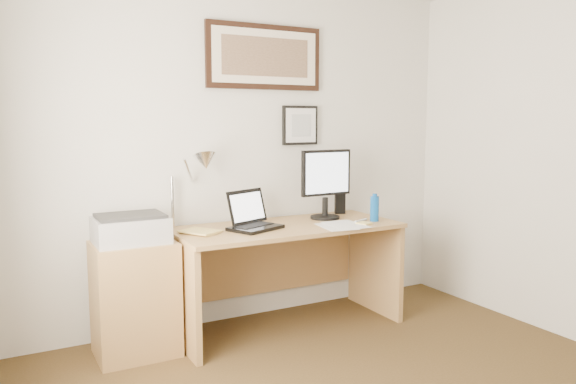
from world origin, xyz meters
TOP-DOWN VIEW (x-y plane):
  - wall_back at (0.00, 2.00)m, footprint 3.50×0.02m
  - side_cabinet at (-0.92, 1.68)m, footprint 0.50×0.40m
  - water_bottle at (0.80, 1.47)m, footprint 0.06×0.06m
  - bottle_cap at (0.80, 1.47)m, footprint 0.03×0.03m
  - speaker at (0.77, 1.88)m, footprint 0.10×0.10m
  - paper_sheet_a at (0.43, 1.42)m, footprint 0.26×0.33m
  - paper_sheet_b at (0.52, 1.44)m, footprint 0.25×0.34m
  - sticky_pad at (0.66, 1.41)m, footprint 0.11×0.11m
  - marker_pen at (0.70, 1.50)m, footprint 0.14×0.06m
  - book at (-0.56, 1.61)m, footprint 0.28×0.30m
  - desk at (0.15, 1.72)m, footprint 1.60×0.70m
  - laptop at (-0.11, 1.65)m, footprint 0.41×0.41m
  - lcd_monitor at (0.53, 1.73)m, footprint 0.42×0.22m
  - printer at (-0.93, 1.68)m, footprint 0.44×0.34m
  - desk_lamp at (-0.41, 1.81)m, footprint 0.29×0.27m
  - picture_large at (0.15, 1.97)m, footprint 0.92×0.04m
  - picture_small at (0.45, 1.97)m, footprint 0.30×0.03m

SIDE VIEW (x-z plane):
  - side_cabinet at x=-0.92m, z-range 0.00..0.73m
  - desk at x=0.15m, z-range 0.14..0.89m
  - paper_sheet_a at x=0.43m, z-range 0.75..0.75m
  - paper_sheet_b at x=0.52m, z-range 0.75..0.75m
  - sticky_pad at x=0.66m, z-range 0.75..0.76m
  - marker_pen at x=0.70m, z-range 0.75..0.77m
  - book at x=-0.56m, z-range 0.75..0.77m
  - laptop at x=-0.11m, z-range 0.68..0.94m
  - printer at x=-0.93m, z-range 0.73..0.91m
  - speaker at x=0.77m, z-range 0.75..0.93m
  - water_bottle at x=0.80m, z-range 0.75..0.93m
  - bottle_cap at x=0.80m, z-range 0.93..0.95m
  - lcd_monitor at x=0.53m, z-range 0.78..1.30m
  - desk_lamp at x=-0.41m, z-range 0.92..1.45m
  - wall_back at x=0.00m, z-range 0.00..2.50m
  - picture_small at x=0.45m, z-range 1.30..1.60m
  - picture_large at x=0.15m, z-range 1.72..2.19m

